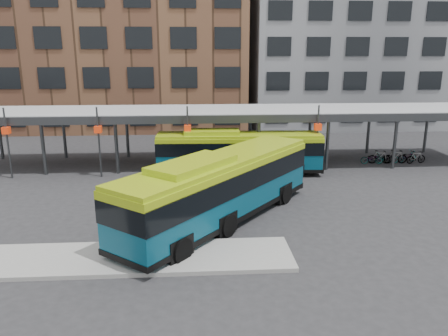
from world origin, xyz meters
TOP-DOWN VIEW (x-y plane):
  - ground at (0.00, 0.00)m, footprint 120.00×120.00m
  - boarding_island at (-5.50, -3.00)m, footprint 14.00×3.00m
  - canopy at (-0.06, 12.87)m, footprint 40.00×6.53m
  - building_brick at (-10.00, 32.00)m, footprint 26.00×14.00m
  - building_grey at (16.00, 32.00)m, footprint 24.00×14.00m
  - bus_front at (-1.27, 0.96)m, footprint 10.49×11.94m
  - bus_rear at (0.49, 9.83)m, footprint 11.45×2.89m
  - pedestrian at (-4.07, -2.84)m, footprint 0.59×0.68m
  - bike_rack at (12.64, 11.97)m, footprint 5.15×1.32m

SIDE VIEW (x-z plane):
  - ground at x=0.00m, z-range 0.00..0.00m
  - boarding_island at x=-5.50m, z-range 0.00..0.18m
  - bike_rack at x=12.64m, z-range -0.05..1.02m
  - pedestrian at x=-4.07m, z-range 0.19..1.75m
  - bus_rear at x=0.49m, z-range 0.06..3.20m
  - bus_front at x=-1.27m, z-range 0.07..3.70m
  - canopy at x=-0.06m, z-range 1.51..6.31m
  - building_grey at x=16.00m, z-range 0.00..20.00m
  - building_brick at x=-10.00m, z-range 0.00..22.00m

